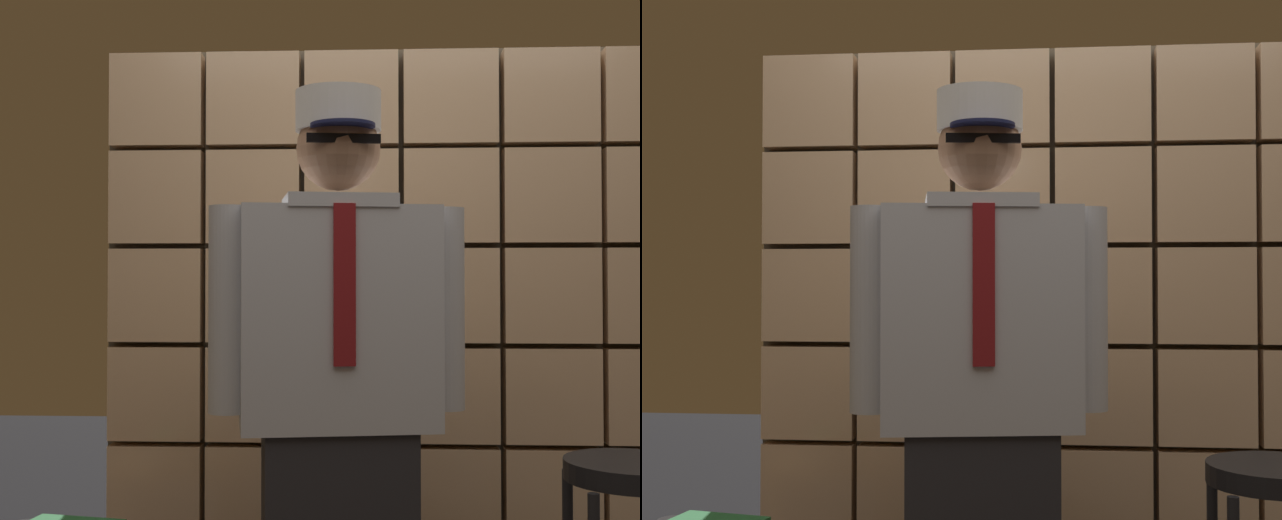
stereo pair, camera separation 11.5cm
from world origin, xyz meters
TOP-DOWN VIEW (x-y plane):
  - glass_block_wall at (0.00, 1.14)m, footprint 2.04×0.10m
  - standing_person at (-0.19, 0.46)m, footprint 0.69×0.33m

SIDE VIEW (x-z plane):
  - standing_person at x=-0.19m, z-range 0.04..1.76m
  - glass_block_wall at x=0.00m, z-range -0.02..2.02m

